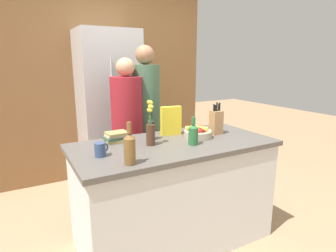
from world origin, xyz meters
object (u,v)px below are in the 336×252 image
object	(u,v)px
knife_block	(216,122)
person_at_sink	(127,127)
cereal_box	(171,121)
person_in_blue	(146,115)
bottle_oil	(151,128)
bottle_vinegar	(193,134)
refrigerator	(109,109)
flower_vase	(151,128)
fruit_bowl	(198,132)
book_stack	(116,137)
coffee_mug	(100,150)
bottle_wine	(130,148)

from	to	relation	value
knife_block	person_at_sink	world-z (taller)	person_at_sink
cereal_box	person_in_blue	world-z (taller)	person_in_blue
bottle_oil	bottle_vinegar	size ratio (longest dim) A/B	1.12
refrigerator	flower_vase	size ratio (longest dim) A/B	5.29
fruit_bowl	flower_vase	bearing A→B (deg)	-179.74
flower_vase	book_stack	size ratio (longest dim) A/B	1.82
flower_vase	coffee_mug	xyz separation A→B (m)	(-0.43, -0.07, -0.09)
book_stack	person_in_blue	size ratio (longest dim) A/B	0.12
flower_vase	book_stack	bearing A→B (deg)	133.86
refrigerator	fruit_bowl	xyz separation A→B (m)	(0.35, -1.46, -0.02)
refrigerator	flower_vase	distance (m)	1.47
bottle_vinegar	person_in_blue	distance (m)	0.95
coffee_mug	person_at_sink	size ratio (longest dim) A/B	0.07
coffee_mug	book_stack	xyz separation A→B (m)	(0.22, 0.29, -0.01)
refrigerator	bottle_wine	xyz separation A→B (m)	(-0.42, -1.78, 0.05)
fruit_bowl	cereal_box	bearing A→B (deg)	128.34
cereal_box	coffee_mug	xyz separation A→B (m)	(-0.73, -0.28, -0.08)
bottle_wine	person_at_sink	distance (m)	1.11
bottle_vinegar	coffee_mug	bearing A→B (deg)	173.78
cereal_box	person_in_blue	bearing A→B (deg)	88.34
refrigerator	cereal_box	distance (m)	1.27
refrigerator	book_stack	bearing A→B (deg)	-104.97
person_at_sink	person_in_blue	distance (m)	0.28
knife_block	bottle_wine	distance (m)	1.05
flower_vase	bottle_oil	bearing A→B (deg)	63.19
bottle_wine	refrigerator	bearing A→B (deg)	76.64
book_stack	person_at_sink	distance (m)	0.57
bottle_oil	person_in_blue	bearing A→B (deg)	69.15
knife_block	bottle_oil	bearing A→B (deg)	169.29
cereal_box	book_stack	distance (m)	0.52
refrigerator	bottle_wine	size ratio (longest dim) A/B	6.79
knife_block	coffee_mug	distance (m)	1.12
flower_vase	coffee_mug	size ratio (longest dim) A/B	3.25
book_stack	person_at_sink	size ratio (longest dim) A/B	0.13
refrigerator	book_stack	xyz separation A→B (m)	(-0.33, -1.24, -0.02)
cereal_box	bottle_vinegar	distance (m)	0.36
knife_block	bottle_wine	bearing A→B (deg)	-160.31
knife_block	person_at_sink	distance (m)	0.92
cereal_box	person_at_sink	size ratio (longest dim) A/B	0.16
book_stack	bottle_wine	distance (m)	0.55
bottle_wine	book_stack	bearing A→B (deg)	80.40
flower_vase	knife_block	bearing A→B (deg)	2.58
person_in_blue	refrigerator	bearing A→B (deg)	99.38
cereal_box	book_stack	bearing A→B (deg)	178.59
knife_block	fruit_bowl	bearing A→B (deg)	-172.46
fruit_bowl	person_at_sink	size ratio (longest dim) A/B	0.15
knife_block	cereal_box	world-z (taller)	knife_block
bottle_wine	fruit_bowl	bearing A→B (deg)	22.85
knife_block	cereal_box	bearing A→B (deg)	155.03
knife_block	person_in_blue	distance (m)	0.85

